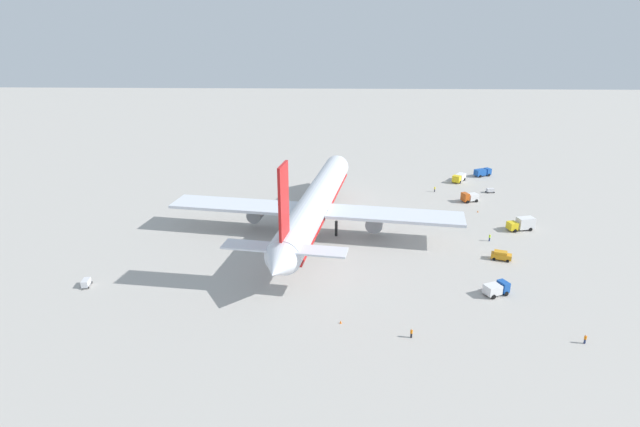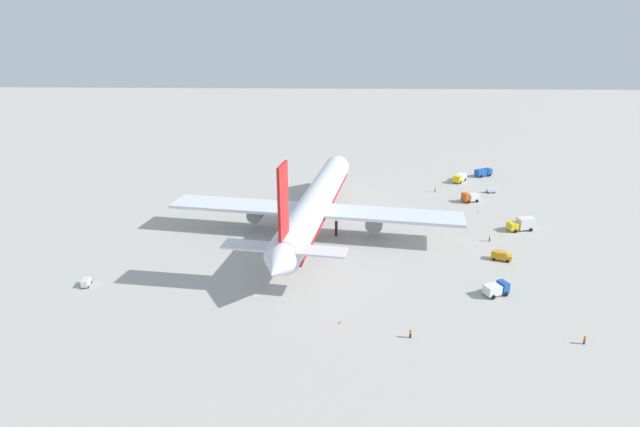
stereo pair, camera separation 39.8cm
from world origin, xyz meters
TOP-DOWN VIEW (x-y plane):
  - ground_plane at (0.00, 0.00)m, footprint 600.00×600.00m
  - airliner at (-1.25, 0.14)m, footprint 79.30×71.38m
  - service_truck_0 at (49.58, -54.46)m, footprint 4.68×6.27m
  - service_truck_1 at (1.17, -51.36)m, footprint 4.03×7.05m
  - service_truck_2 at (-31.92, -35.44)m, footprint 4.06×5.23m
  - service_truck_3 at (22.73, -43.62)m, footprint 4.05×5.33m
  - service_truck_4 at (43.03, -45.11)m, footprint 6.96×5.60m
  - service_van at (-16.36, -41.02)m, footprint 3.14×4.64m
  - baggage_cart_0 at (-31.08, 44.06)m, footprint 3.53×1.87m
  - baggage_cart_1 at (31.43, -52.02)m, footprint 1.89×3.26m
  - ground_worker_0 at (-6.12, -41.40)m, footprint 0.46×0.46m
  - ground_worker_1 at (31.58, -35.19)m, footprint 0.56×0.56m
  - ground_worker_2 at (-46.69, -17.41)m, footprint 0.44×0.44m
  - ground_worker_3 at (-47.46, -45.13)m, footprint 0.57×0.57m
  - traffic_cone_0 at (12.48, -39.14)m, footprint 0.36×0.36m
  - traffic_cone_1 at (43.34, 12.38)m, footprint 0.36×0.36m
  - traffic_cone_2 at (13.72, -43.80)m, footprint 0.36×0.36m
  - traffic_cone_3 at (-42.81, -5.86)m, footprint 0.36×0.36m

SIDE VIEW (x-z plane):
  - ground_plane at x=0.00m, z-range 0.00..0.00m
  - traffic_cone_0 at x=12.48m, z-range 0.00..0.55m
  - traffic_cone_1 at x=43.34m, z-range 0.00..0.55m
  - traffic_cone_2 at x=13.72m, z-range 0.00..0.55m
  - traffic_cone_3 at x=-42.81m, z-range 0.00..0.55m
  - baggage_cart_1 at x=31.43m, z-range 0.07..1.37m
  - baggage_cart_0 at x=-31.08m, z-range 0.07..1.47m
  - ground_worker_3 at x=-47.46m, z-range 0.01..1.63m
  - ground_worker_2 at x=-46.69m, z-range 0.01..1.68m
  - ground_worker_1 at x=31.58m, z-range 0.02..1.77m
  - ground_worker_0 at x=-6.12m, z-range 0.02..1.81m
  - service_van at x=-16.36m, z-range 0.05..2.02m
  - service_truck_2 at x=-31.92m, z-range 0.11..2.54m
  - service_truck_4 at x=43.03m, z-range 0.11..2.61m
  - service_truck_3 at x=22.73m, z-range 0.03..2.77m
  - service_truck_0 at x=49.58m, z-range 0.18..2.66m
  - service_truck_1 at x=1.17m, z-range 0.08..3.29m
  - airliner at x=-1.25m, z-range -5.28..19.70m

